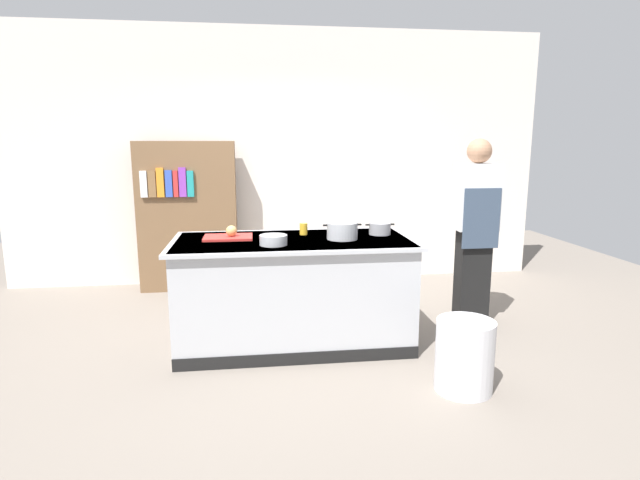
% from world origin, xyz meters
% --- Properties ---
extents(ground_plane, '(10.00, 10.00, 0.00)m').
position_xyz_m(ground_plane, '(0.00, 0.00, 0.00)').
color(ground_plane, slate).
extents(back_wall, '(6.40, 0.12, 3.00)m').
position_xyz_m(back_wall, '(0.00, 2.10, 1.50)').
color(back_wall, silver).
rests_on(back_wall, ground_plane).
extents(counter_island, '(1.98, 0.98, 0.90)m').
position_xyz_m(counter_island, '(0.00, -0.00, 0.47)').
color(counter_island, '#B7BABF').
rests_on(counter_island, ground_plane).
extents(cutting_board, '(0.40, 0.28, 0.02)m').
position_xyz_m(cutting_board, '(-0.53, 0.11, 0.91)').
color(cutting_board, red).
rests_on(cutting_board, counter_island).
extents(onion, '(0.09, 0.09, 0.09)m').
position_xyz_m(onion, '(-0.50, 0.10, 0.97)').
color(onion, tan).
rests_on(onion, cutting_board).
extents(stock_pot, '(0.32, 0.25, 0.14)m').
position_xyz_m(stock_pot, '(0.40, -0.04, 0.97)').
color(stock_pot, '#B7BABF').
rests_on(stock_pot, counter_island).
extents(sauce_pan, '(0.25, 0.19, 0.10)m').
position_xyz_m(sauce_pan, '(0.77, 0.13, 0.95)').
color(sauce_pan, '#99999E').
rests_on(sauce_pan, counter_island).
extents(mixing_bowl, '(0.22, 0.22, 0.08)m').
position_xyz_m(mixing_bowl, '(-0.17, -0.21, 0.94)').
color(mixing_bowl, '#B7BABF').
rests_on(mixing_bowl, counter_island).
extents(juice_cup, '(0.07, 0.07, 0.10)m').
position_xyz_m(juice_cup, '(0.11, 0.21, 0.95)').
color(juice_cup, yellow).
rests_on(juice_cup, counter_island).
extents(trash_bin, '(0.40, 0.40, 0.50)m').
position_xyz_m(trash_bin, '(1.09, -0.99, 0.25)').
color(trash_bin, silver).
rests_on(trash_bin, ground_plane).
extents(person_chef, '(0.38, 0.25, 1.72)m').
position_xyz_m(person_chef, '(1.69, 0.26, 0.91)').
color(person_chef, black).
rests_on(person_chef, ground_plane).
extents(bookshelf, '(1.10, 0.31, 1.70)m').
position_xyz_m(bookshelf, '(-1.07, 1.80, 0.85)').
color(bookshelf, brown).
rests_on(bookshelf, ground_plane).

